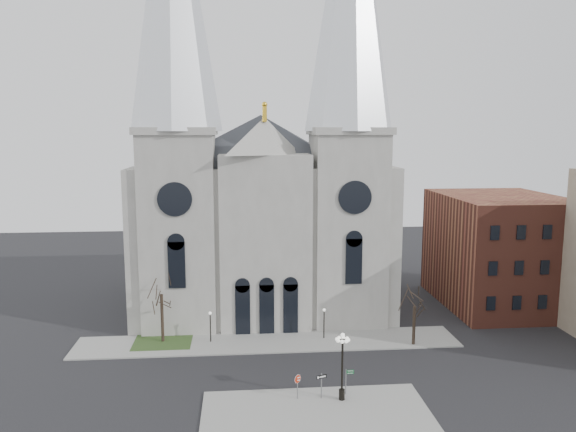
{
  "coord_description": "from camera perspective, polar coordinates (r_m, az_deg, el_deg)",
  "views": [
    {
      "loc": [
        -2.82,
        -45.17,
        22.06
      ],
      "look_at": [
        1.84,
        8.0,
        13.91
      ],
      "focal_mm": 35.0,
      "sensor_mm": 36.0,
      "label": 1
    }
  ],
  "objects": [
    {
      "name": "street_name_sign",
      "position": [
        49.09,
        6.0,
        -16.18
      ],
      "size": [
        0.72,
        0.09,
        2.24
      ],
      "rotation": [
        0.0,
        0.0,
        -0.0
      ],
      "color": "slate",
      "rests_on": "sidewalk_near"
    },
    {
      "name": "sidewalk_far",
      "position": [
        60.39,
        -2.04,
        -12.68
      ],
      "size": [
        40.0,
        6.0,
        0.14
      ],
      "primitive_type": "cube",
      "color": "gray",
      "rests_on": "ground"
    },
    {
      "name": "tree_right",
      "position": [
        59.68,
        12.75,
        -8.69
      ],
      "size": [
        3.2,
        3.2,
        6.0
      ],
      "color": "black",
      "rests_on": "ground"
    },
    {
      "name": "stop_sign",
      "position": [
        48.08,
        0.97,
        -16.42
      ],
      "size": [
        0.73,
        0.26,
        2.11
      ],
      "rotation": [
        0.0,
        0.0,
        0.32
      ],
      "color": "slate",
      "rests_on": "sidewalk_near"
    },
    {
      "name": "globe_lamp",
      "position": [
        47.29,
        5.54,
        -14.16
      ],
      "size": [
        1.53,
        1.53,
        5.72
      ],
      "rotation": [
        0.0,
        0.0,
        -0.29
      ],
      "color": "black",
      "rests_on": "sidewalk_near"
    },
    {
      "name": "sidewalk_near",
      "position": [
        46.17,
        3.02,
        -19.78
      ],
      "size": [
        18.0,
        10.0,
        0.14
      ],
      "primitive_type": "cube",
      "color": "gray",
      "rests_on": "ground"
    },
    {
      "name": "ped_lamp_right",
      "position": [
        60.65,
        3.68,
        -10.32
      ],
      "size": [
        0.32,
        0.32,
        3.26
      ],
      "color": "black",
      "rests_on": "sidewalk_far"
    },
    {
      "name": "bg_building_brick",
      "position": [
        76.26,
        20.63,
        -3.28
      ],
      "size": [
        14.0,
        18.0,
        14.0
      ],
      "primitive_type": "cube",
      "color": "brown",
      "rests_on": "ground"
    },
    {
      "name": "grass_patch",
      "position": [
        61.79,
        -12.58,
        -12.37
      ],
      "size": [
        6.0,
        5.0,
        0.18
      ],
      "primitive_type": "cube",
      "color": "#29441D",
      "rests_on": "ground"
    },
    {
      "name": "ped_lamp_left",
      "position": [
        60.09,
        -7.9,
        -10.57
      ],
      "size": [
        0.32,
        0.32,
        3.26
      ],
      "color": "black",
      "rests_on": "sidewalk_far"
    },
    {
      "name": "tree_left",
      "position": [
        60.06,
        -12.75,
        -7.46
      ],
      "size": [
        3.2,
        3.2,
        7.5
      ],
      "color": "black",
      "rests_on": "ground"
    },
    {
      "name": "cathedral",
      "position": [
        68.18,
        -2.65,
        5.66
      ],
      "size": [
        33.0,
        26.66,
        54.0
      ],
      "color": "#99978E",
      "rests_on": "ground"
    },
    {
      "name": "ground",
      "position": [
        50.35,
        -1.36,
        -17.31
      ],
      "size": [
        160.0,
        160.0,
        0.0
      ],
      "primitive_type": "plane",
      "color": "black",
      "rests_on": "ground"
    },
    {
      "name": "one_way_sign",
      "position": [
        48.25,
        3.42,
        -16.44
      ],
      "size": [
        0.9,
        0.35,
        2.14
      ],
      "rotation": [
        0.0,
        0.0,
        0.34
      ],
      "color": "slate",
      "rests_on": "sidewalk_near"
    }
  ]
}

